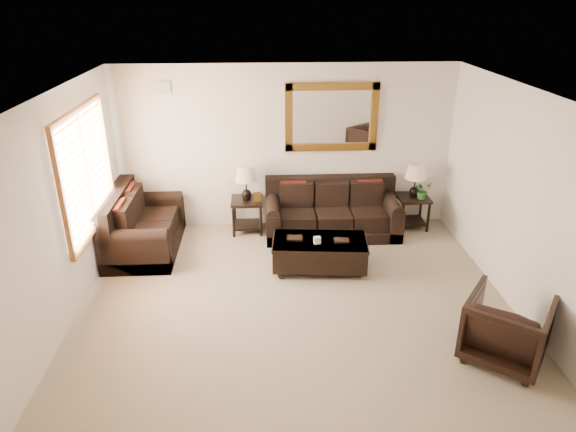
{
  "coord_description": "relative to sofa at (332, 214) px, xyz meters",
  "views": [
    {
      "loc": [
        -0.41,
        -5.65,
        3.73
      ],
      "look_at": [
        -0.06,
        0.6,
        0.96
      ],
      "focal_mm": 32.0,
      "sensor_mm": 36.0,
      "label": 1
    }
  ],
  "objects": [
    {
      "name": "room",
      "position": [
        -0.74,
        -2.07,
        1.03
      ],
      "size": [
        5.51,
        5.01,
        2.71
      ],
      "color": "#85795C",
      "rests_on": "ground"
    },
    {
      "name": "window",
      "position": [
        -3.44,
        -1.17,
        1.23
      ],
      "size": [
        0.07,
        1.96,
        1.66
      ],
      "color": "white",
      "rests_on": "room"
    },
    {
      "name": "mirror",
      "position": [
        0.0,
        0.4,
        1.53
      ],
      "size": [
        1.5,
        0.06,
        1.1
      ],
      "color": "#552911",
      "rests_on": "room"
    },
    {
      "name": "air_vent",
      "position": [
        -2.64,
        0.41,
        2.03
      ],
      "size": [
        0.25,
        0.02,
        0.18
      ],
      "primitive_type": "cube",
      "color": "#999999",
      "rests_on": "room"
    },
    {
      "name": "sofa",
      "position": [
        0.0,
        0.0,
        0.0
      ],
      "size": [
        2.17,
        0.94,
        0.89
      ],
      "color": "black",
      "rests_on": "room"
    },
    {
      "name": "loveseat",
      "position": [
        -3.03,
        -0.45,
        0.03
      ],
      "size": [
        1.0,
        1.69,
        0.95
      ],
      "rotation": [
        0.0,
        0.0,
        1.57
      ],
      "color": "black",
      "rests_on": "room"
    },
    {
      "name": "end_table_left",
      "position": [
        -1.39,
        0.13,
        0.42
      ],
      "size": [
        0.52,
        0.52,
        1.14
      ],
      "color": "black",
      "rests_on": "room"
    },
    {
      "name": "end_table_right",
      "position": [
        1.39,
        0.13,
        0.41
      ],
      "size": [
        0.51,
        0.51,
        1.12
      ],
      "color": "black",
      "rests_on": "room"
    },
    {
      "name": "coffee_table",
      "position": [
        -0.34,
        -1.21,
        -0.04
      ],
      "size": [
        1.4,
        0.84,
        0.57
      ],
      "rotation": [
        0.0,
        0.0,
        -0.09
      ],
      "color": "black",
      "rests_on": "room"
    },
    {
      "name": "armchair",
      "position": [
        1.46,
        -3.29,
        0.1
      ],
      "size": [
        1.1,
        1.09,
        0.83
      ],
      "primitive_type": "imported",
      "rotation": [
        0.0,
        0.0,
        2.49
      ],
      "color": "black",
      "rests_on": "floor"
    },
    {
      "name": "potted_plant",
      "position": [
        1.5,
        0.04,
        0.35
      ],
      "size": [
        0.34,
        0.36,
        0.23
      ],
      "primitive_type": "imported",
      "rotation": [
        0.0,
        0.0,
        0.32
      ],
      "color": "#21521C",
      "rests_on": "end_table_right"
    }
  ]
}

